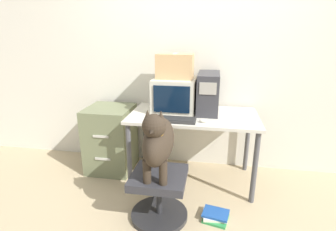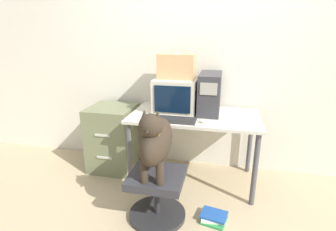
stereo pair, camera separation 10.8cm
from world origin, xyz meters
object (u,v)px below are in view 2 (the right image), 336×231
filing_cabinet (113,138)px  book_stack_floor (213,217)px  crt_monitor (176,94)px  office_chair (157,193)px  pc_tower (210,93)px  keyboard (172,119)px  dog (156,140)px  cardboard_box (177,66)px

filing_cabinet → book_stack_floor: filing_cabinet is taller
crt_monitor → office_chair: (-0.01, -0.81, -0.70)m
pc_tower → filing_cabinet: bearing=-178.5°
keyboard → dog: 0.45m
crt_monitor → pc_tower: size_ratio=0.97×
keyboard → office_chair: size_ratio=0.92×
keyboard → filing_cabinet: (-0.78, 0.34, -0.40)m
dog → book_stack_floor: size_ratio=2.41×
dog → book_stack_floor: dog is taller
pc_tower → office_chair: 1.15m
cardboard_box → pc_tower: bearing=-1.7°
office_chair → book_stack_floor: 0.54m
dog → cardboard_box: 0.96m
keyboard → crt_monitor: bearing=93.9°
pc_tower → office_chair: pc_tower is taller
crt_monitor → filing_cabinet: crt_monitor is taller
keyboard → cardboard_box: (-0.03, 0.37, 0.46)m
dog → filing_cabinet: 1.14m
pc_tower → book_stack_floor: pc_tower is taller
crt_monitor → dog: (-0.01, -0.82, -0.19)m
office_chair → crt_monitor: bearing=89.1°
pc_tower → dog: pc_tower is taller
filing_cabinet → book_stack_floor: (1.24, -0.72, -0.35)m
cardboard_box → book_stack_floor: size_ratio=1.51×
crt_monitor → office_chair: crt_monitor is taller
crt_monitor → keyboard: bearing=-86.1°
office_chair → filing_cabinet: bearing=133.8°
crt_monitor → filing_cabinet: size_ratio=0.61×
pc_tower → cardboard_box: size_ratio=1.26×
pc_tower → book_stack_floor: 1.21m
crt_monitor → book_stack_floor: (0.48, -0.75, -0.91)m
office_chair → cardboard_box: bearing=89.1°
pc_tower → keyboard: bearing=-132.2°
office_chair → dog: bearing=-90.0°
keyboard → cardboard_box: 0.60m
keyboard → office_chair: keyboard is taller
pc_tower → book_stack_floor: size_ratio=1.90×
office_chair → cardboard_box: cardboard_box is taller
keyboard → office_chair: bearing=-94.8°
pc_tower → cardboard_box: bearing=178.3°
filing_cabinet → office_chair: bearing=-46.2°
office_chair → book_stack_floor: bearing=6.7°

